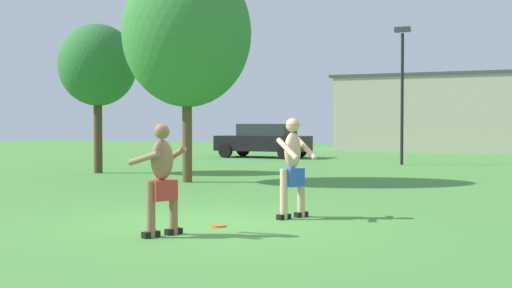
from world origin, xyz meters
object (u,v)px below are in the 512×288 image
object	(u,v)px
player_in_red	(162,177)
car_black_mid_lot	(264,140)
tree_left_field	(187,33)
tree_behind_players	(98,66)
frisbee	(218,226)
lamp_post	(402,80)
player_with_cap	(293,163)

from	to	relation	value
player_in_red	car_black_mid_lot	bearing A→B (deg)	110.33
tree_left_field	tree_behind_players	xyz separation A→B (m)	(-4.35, 1.69, -0.60)
frisbee	car_black_mid_lot	bearing A→B (deg)	112.20
frisbee	player_in_red	bearing A→B (deg)	-105.53
lamp_post	tree_behind_players	world-z (taller)	lamp_post
car_black_mid_lot	tree_behind_players	world-z (taller)	tree_behind_players
player_in_red	car_black_mid_lot	xyz separation A→B (m)	(-7.68, 20.73, -0.04)
car_black_mid_lot	lamp_post	size ratio (longest dim) A/B	0.81
player_with_cap	tree_behind_players	bearing A→B (deg)	143.69
car_black_mid_lot	player_with_cap	bearing A→B (deg)	-64.41
frisbee	tree_behind_players	distance (m)	12.77
lamp_post	tree_left_field	world-z (taller)	tree_left_field
player_with_cap	lamp_post	size ratio (longest dim) A/B	0.33
car_black_mid_lot	player_in_red	bearing A→B (deg)	-69.67
tree_left_field	tree_behind_players	size ratio (longest dim) A/B	1.27
player_in_red	tree_left_field	world-z (taller)	tree_left_field
frisbee	lamp_post	world-z (taller)	lamp_post
car_black_mid_lot	frisbee	bearing A→B (deg)	-67.80
player_in_red	lamp_post	size ratio (longest dim) A/B	0.31
player_with_cap	tree_behind_players	distance (m)	12.22
lamp_post	tree_behind_players	size ratio (longest dim) A/B	1.11
tree_left_field	tree_behind_players	bearing A→B (deg)	158.72
lamp_post	tree_left_field	bearing A→B (deg)	-109.49
frisbee	car_black_mid_lot	size ratio (longest dim) A/B	0.06
tree_left_field	player_in_red	bearing A→B (deg)	-61.76
frisbee	tree_left_field	world-z (taller)	tree_left_field
player_in_red	tree_behind_players	bearing A→B (deg)	131.85
player_with_cap	tree_behind_players	xyz separation A→B (m)	(-9.63, 7.08, 2.53)
frisbee	player_with_cap	bearing A→B (deg)	62.18
lamp_post	frisbee	bearing A→B (deg)	-86.84
player_in_red	lamp_post	distance (m)	18.31
player_in_red	tree_left_field	size ratio (longest dim) A/B	0.27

